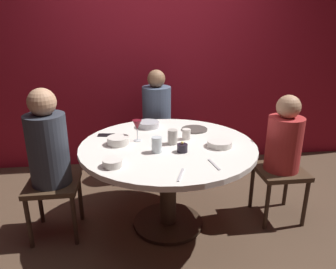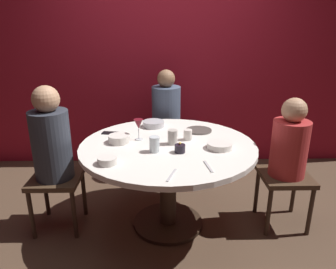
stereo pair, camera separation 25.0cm
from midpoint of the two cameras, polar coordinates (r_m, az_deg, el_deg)
ground_plane at (r=2.89m, az=2.58°, el=-15.76°), size 8.00×8.00×0.00m
back_wall at (r=3.80m, az=1.49°, el=13.92°), size 6.00×0.10×2.60m
dining_table at (r=2.59m, az=2.78°, el=-4.75°), size 1.40×1.40×0.75m
seated_diner_left at (r=2.64m, az=-17.64°, el=-1.79°), size 0.40×0.40×1.22m
seated_diner_back at (r=3.46m, az=1.74°, el=3.90°), size 0.40×0.40×1.20m
seated_diner_right at (r=2.80m, az=23.33°, el=-2.48°), size 0.40×0.40×1.12m
candle_holder at (r=2.37m, az=5.19°, el=-2.57°), size 0.08×0.08×0.08m
wine_glass at (r=2.58m, az=-2.57°, el=1.69°), size 0.08×0.08×0.18m
dinner_plate at (r=2.86m, az=8.04°, el=0.72°), size 0.23×0.23×0.01m
cell_phone at (r=2.79m, az=-7.84°, el=0.23°), size 0.15×0.09×0.01m
bowl_serving_large at (r=2.95m, az=-0.20°, el=1.88°), size 0.20×0.20×0.05m
bowl_salad_center at (r=2.19m, az=-7.63°, el=-4.69°), size 0.14×0.14×0.05m
bowl_small_white at (r=2.49m, az=12.09°, el=-2.01°), size 0.19×0.19×0.05m
bowl_sauce_side at (r=2.57m, az=-6.02°, el=-0.82°), size 0.17×0.17×0.06m
cup_near_candle at (r=2.62m, az=6.31°, el=-0.09°), size 0.07×0.07×0.09m
cup_by_left_diner at (r=2.36m, az=0.59°, el=-1.81°), size 0.08×0.08×0.12m
cup_by_right_diner at (r=2.52m, az=3.67°, el=-0.49°), size 0.08×0.08×0.12m
fork_near_plate at (r=2.17m, az=10.54°, el=-5.73°), size 0.04×0.18×0.01m
knife_near_plate at (r=2.03m, az=4.19°, el=-7.36°), size 0.07×0.18×0.01m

